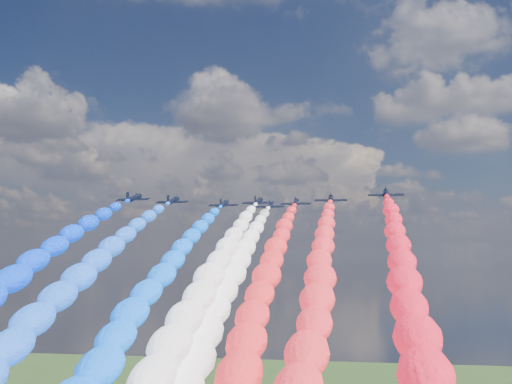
# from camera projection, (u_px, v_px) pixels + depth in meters

# --- Properties ---
(jet_0) EXTENTS (8.93, 11.93, 5.13)m
(jet_0) POSITION_uv_depth(u_px,v_px,m) (134.00, 198.00, 159.13)
(jet_0) COLOR black
(trail_0) EXTENTS (6.81, 103.30, 43.15)m
(trail_0) POSITION_uv_depth(u_px,v_px,m) (21.00, 282.00, 105.23)
(trail_0) COLOR #0536E7
(jet_1) EXTENTS (8.70, 11.77, 5.13)m
(jet_1) POSITION_uv_depth(u_px,v_px,m) (173.00, 201.00, 166.67)
(jet_1) COLOR black
(trail_1) EXTENTS (6.81, 103.30, 43.15)m
(trail_1) POSITION_uv_depth(u_px,v_px,m) (87.00, 280.00, 112.77)
(trail_1) COLOR blue
(jet_2) EXTENTS (8.57, 11.68, 5.13)m
(jet_2) POSITION_uv_depth(u_px,v_px,m) (224.00, 204.00, 177.31)
(jet_2) COLOR black
(trail_2) EXTENTS (6.81, 103.30, 43.15)m
(trail_2) POSITION_uv_depth(u_px,v_px,m) (167.00, 278.00, 123.40)
(trail_2) COLOR blue
(jet_3) EXTENTS (8.89, 11.91, 5.13)m
(jet_3) POSITION_uv_depth(u_px,v_px,m) (258.00, 201.00, 169.28)
(jet_3) COLOR black
(trail_3) EXTENTS (6.81, 103.30, 43.15)m
(trail_3) POSITION_uv_depth(u_px,v_px,m) (214.00, 280.00, 115.37)
(trail_3) COLOR white
(jet_4) EXTENTS (9.05, 12.02, 5.13)m
(jet_4) POSITION_uv_depth(u_px,v_px,m) (270.00, 205.00, 182.58)
(jet_4) COLOR black
(trail_4) EXTENTS (6.81, 103.30, 43.15)m
(trail_4) POSITION_uv_depth(u_px,v_px,m) (235.00, 277.00, 128.67)
(trail_4) COLOR white
(jet_5) EXTENTS (8.78, 11.83, 5.13)m
(jet_5) POSITION_uv_depth(u_px,v_px,m) (296.00, 202.00, 172.18)
(jet_5) COLOR black
(trail_5) EXTENTS (6.81, 103.30, 43.15)m
(trail_5) POSITION_uv_depth(u_px,v_px,m) (270.00, 279.00, 118.28)
(trail_5) COLOR red
(jet_6) EXTENTS (8.86, 11.89, 5.13)m
(jet_6) POSITION_uv_depth(u_px,v_px,m) (331.00, 199.00, 161.37)
(jet_6) COLOR black
(trail_6) EXTENTS (6.81, 103.30, 43.15)m
(trail_6) POSITION_uv_depth(u_px,v_px,m) (319.00, 282.00, 107.46)
(trail_6) COLOR #FC2935
(jet_7) EXTENTS (9.01, 11.99, 5.13)m
(jet_7) POSITION_uv_depth(u_px,v_px,m) (386.00, 193.00, 147.21)
(jet_7) COLOR black
(trail_7) EXTENTS (6.81, 103.30, 43.15)m
(trail_7) POSITION_uv_depth(u_px,v_px,m) (404.00, 286.00, 93.30)
(trail_7) COLOR red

